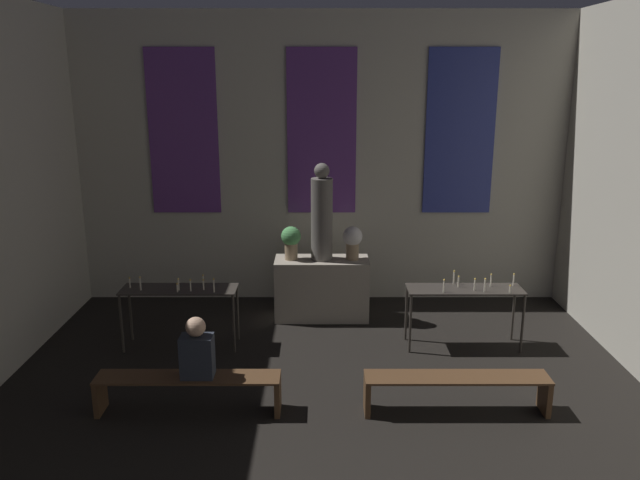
% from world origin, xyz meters
% --- Properties ---
extents(wall_back, '(8.13, 0.16, 4.67)m').
position_xyz_m(wall_back, '(0.00, 9.76, 2.36)').
color(wall_back, '#B2AD9E').
rests_on(wall_back, ground_plane).
extents(altar, '(1.44, 0.60, 0.95)m').
position_xyz_m(altar, '(0.00, 8.80, 0.47)').
color(altar, gray).
rests_on(altar, ground_plane).
extents(statue, '(0.33, 0.33, 1.48)m').
position_xyz_m(statue, '(0.00, 8.80, 1.64)').
color(statue, '#5B5651').
rests_on(statue, altar).
extents(flower_vase_left, '(0.30, 0.30, 0.52)m').
position_xyz_m(flower_vase_left, '(-0.47, 8.80, 1.25)').
color(flower_vase_left, '#937A5B').
rests_on(flower_vase_left, altar).
extents(flower_vase_right, '(0.30, 0.30, 0.52)m').
position_xyz_m(flower_vase_right, '(0.47, 8.80, 1.25)').
color(flower_vase_right, '#937A5B').
rests_on(flower_vase_right, altar).
extents(candle_rack_left, '(1.58, 0.48, 1.05)m').
position_xyz_m(candle_rack_left, '(-1.96, 7.72, 0.76)').
color(candle_rack_left, '#332D28').
rests_on(candle_rack_left, ground_plane).
extents(candle_rack_right, '(1.58, 0.48, 1.05)m').
position_xyz_m(candle_rack_right, '(1.97, 7.72, 0.76)').
color(candle_rack_right, '#332D28').
rests_on(candle_rack_right, ground_plane).
extents(pew_back_left, '(2.06, 0.36, 0.44)m').
position_xyz_m(pew_back_left, '(-1.50, 5.95, 0.33)').
color(pew_back_left, '#4C331E').
rests_on(pew_back_left, ground_plane).
extents(pew_back_right, '(2.06, 0.36, 0.44)m').
position_xyz_m(pew_back_right, '(1.50, 5.95, 0.33)').
color(pew_back_right, '#4C331E').
rests_on(pew_back_right, ground_plane).
extents(person_seated, '(0.36, 0.24, 0.70)m').
position_xyz_m(person_seated, '(-1.39, 5.95, 0.75)').
color(person_seated, '#282D38').
rests_on(person_seated, pew_back_left).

